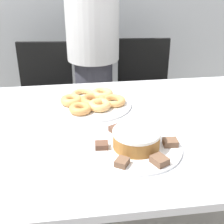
{
  "coord_description": "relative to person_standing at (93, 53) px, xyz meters",
  "views": [
    {
      "loc": [
        -0.2,
        -1.18,
        1.44
      ],
      "look_at": [
        -0.03,
        0.01,
        0.84
      ],
      "focal_mm": 50.0,
      "sensor_mm": 36.0,
      "label": 1
    }
  ],
  "objects": [
    {
      "name": "lamington_1",
      "position": [
        0.2,
        -1.21,
        -0.02
      ],
      "size": [
        0.06,
        0.05,
        0.02
      ],
      "rotation": [
        0.0,
        0.0,
        6.22
      ],
      "color": "brown",
      "rests_on": "plate_cake"
    },
    {
      "name": "lamington_3",
      "position": [
        0.01,
        -1.08,
        -0.02
      ],
      "size": [
        0.07,
        0.07,
        0.02
      ],
      "rotation": [
        0.0,
        0.0,
        8.31
      ],
      "color": "brown",
      "rests_on": "plate_cake"
    },
    {
      "name": "person_standing",
      "position": [
        0.0,
        0.0,
        0.0
      ],
      "size": [
        0.37,
        0.37,
        1.57
      ],
      "color": "#383842",
      "rests_on": "ground_plane"
    },
    {
      "name": "table",
      "position": [
        0.03,
        -1.0,
        -0.13
      ],
      "size": [
        1.49,
        1.05,
        0.78
      ],
      "color": "silver",
      "rests_on": "ground_plane"
    },
    {
      "name": "donut_2",
      "position": [
        -0.13,
        -0.87,
        -0.02
      ],
      "size": [
        0.11,
        0.11,
        0.03
      ],
      "color": "#D18E4C",
      "rests_on": "plate_donuts"
    },
    {
      "name": "donut_4",
      "position": [
        0.03,
        -0.8,
        -0.02
      ],
      "size": [
        0.12,
        0.12,
        0.03
      ],
      "color": "tan",
      "rests_on": "plate_donuts"
    },
    {
      "name": "lamington_4",
      "position": [
        -0.07,
        -1.19,
        -0.02
      ],
      "size": [
        0.05,
        0.05,
        0.02
      ],
      "rotation": [
        0.0,
        0.0,
        9.36
      ],
      "color": "brown",
      "rests_on": "plate_cake"
    },
    {
      "name": "donut_3",
      "position": [
        -0.04,
        -0.85,
        -0.01
      ],
      "size": [
        0.11,
        0.11,
        0.04
      ],
      "color": "#E5AD66",
      "rests_on": "plate_donuts"
    },
    {
      "name": "donut_5",
      "position": [
        -0.02,
        -0.72,
        -0.01
      ],
      "size": [
        0.12,
        0.12,
        0.04
      ],
      "color": "#E5AD66",
      "rests_on": "plate_donuts"
    },
    {
      "name": "lamington_0",
      "position": [
        0.12,
        -1.32,
        -0.02
      ],
      "size": [
        0.07,
        0.07,
        0.03
      ],
      "rotation": [
        0.0,
        0.0,
        5.17
      ],
      "color": "brown",
      "rests_on": "plate_cake"
    },
    {
      "name": "plate_cake",
      "position": [
        0.06,
        -1.2,
        -0.04
      ],
      "size": [
        0.35,
        0.35,
        0.01
      ],
      "color": "white",
      "rests_on": "table"
    },
    {
      "name": "office_chair_left",
      "position": [
        -0.37,
        -0.03,
        -0.4
      ],
      "size": [
        0.49,
        0.49,
        0.88
      ],
      "rotation": [
        0.0,
        0.0,
        -0.12
      ],
      "color": "black",
      "rests_on": "ground_plane"
    },
    {
      "name": "donut_6",
      "position": [
        -0.11,
        -0.7,
        -0.02
      ],
      "size": [
        0.12,
        0.12,
        0.03
      ],
      "color": "#E5AD66",
      "rests_on": "plate_donuts"
    },
    {
      "name": "lamington_2",
      "position": [
        0.14,
        -1.09,
        -0.02
      ],
      "size": [
        0.06,
        0.06,
        0.03
      ],
      "rotation": [
        0.0,
        0.0,
        7.27
      ],
      "color": "#513828",
      "rests_on": "plate_cake"
    },
    {
      "name": "lamington_5",
      "position": [
        -0.01,
        -1.31,
        -0.02
      ],
      "size": [
        0.06,
        0.06,
        0.02
      ],
      "rotation": [
        0.0,
        0.0,
        10.41
      ],
      "color": "brown",
      "rests_on": "plate_cake"
    },
    {
      "name": "plate_donuts",
      "position": [
        -0.07,
        -0.79,
        -0.04
      ],
      "size": [
        0.38,
        0.38,
        0.01
      ],
      "color": "white",
      "rests_on": "table"
    },
    {
      "name": "office_chair_right",
      "position": [
        0.39,
        -0.03,
        -0.4
      ],
      "size": [
        0.48,
        0.48,
        0.88
      ],
      "rotation": [
        0.0,
        0.0,
        -0.09
      ],
      "color": "black",
      "rests_on": "ground_plane"
    },
    {
      "name": "donut_1",
      "position": [
        -0.17,
        -0.77,
        -0.01
      ],
      "size": [
        0.11,
        0.11,
        0.04
      ],
      "color": "tan",
      "rests_on": "plate_donuts"
    },
    {
      "name": "frosted_cake",
      "position": [
        0.06,
        -1.2,
        0.0
      ],
      "size": [
        0.18,
        0.18,
        0.07
      ],
      "color": "#9E662D",
      "rests_on": "plate_cake"
    },
    {
      "name": "donut_0",
      "position": [
        -0.07,
        -0.79,
        -0.02
      ],
      "size": [
        0.13,
        0.13,
        0.04
      ],
      "color": "#C68447",
      "rests_on": "plate_donuts"
    }
  ]
}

